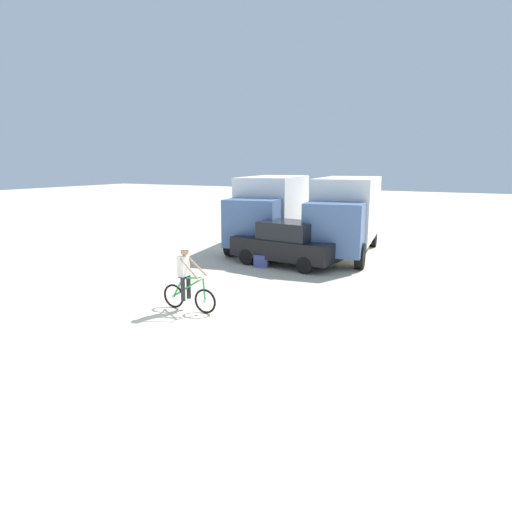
{
  "coord_description": "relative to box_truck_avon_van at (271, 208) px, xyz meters",
  "views": [
    {
      "loc": [
        6.25,
        -8.24,
        3.96
      ],
      "look_at": [
        -0.21,
        3.99,
        1.1
      ],
      "focal_mm": 31.41,
      "sensor_mm": 36.0,
      "label": 1
    }
  ],
  "objects": [
    {
      "name": "ground_plane",
      "position": [
        3.14,
        -11.04,
        -1.87
      ],
      "size": [
        120.0,
        120.0,
        0.0
      ],
      "primitive_type": "plane",
      "color": "beige"
    },
    {
      "name": "box_truck_avon_van",
      "position": [
        0.0,
        0.0,
        0.0
      ],
      "size": [
        3.45,
        7.05,
        3.35
      ],
      "color": "white",
      "rests_on": "ground"
    },
    {
      "name": "box_truck_white_box",
      "position": [
        3.71,
        -0.07,
        0.0
      ],
      "size": [
        3.24,
        7.0,
        3.35
      ],
      "color": "white",
      "rests_on": "ground"
    },
    {
      "name": "sedan_parked",
      "position": [
        2.37,
        -3.41,
        -0.99
      ],
      "size": [
        4.38,
        2.25,
        1.76
      ],
      "color": "black",
      "rests_on": "ground"
    },
    {
      "name": "cyclist_orange_shirt",
      "position": [
        2.23,
        -9.75,
        -1.03
      ],
      "size": [
        1.73,
        0.52,
        1.82
      ],
      "color": "black",
      "rests_on": "ground"
    },
    {
      "name": "supply_crate",
      "position": [
        1.58,
        -4.01,
        -1.63
      ],
      "size": [
        0.67,
        0.69,
        0.48
      ],
      "primitive_type": "cube",
      "rotation": [
        0.0,
        0.0,
        1.85
      ],
      "color": "#4C5199",
      "rests_on": "ground"
    }
  ]
}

